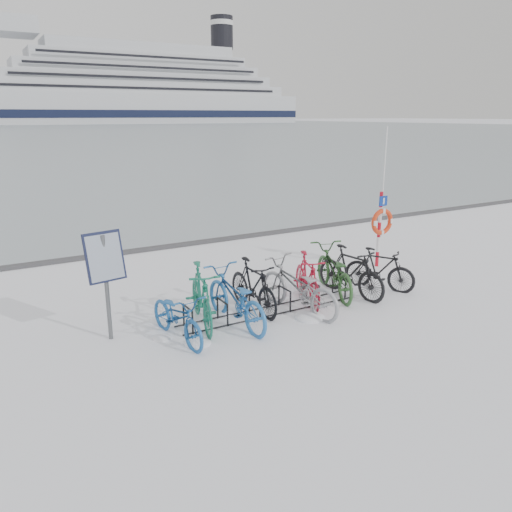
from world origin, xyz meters
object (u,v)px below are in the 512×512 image
object	(u,v)px
lifebuoy_station	(381,222)
cruise_ferry	(141,93)
bike_rack	(270,303)
info_board	(105,263)

from	to	relation	value
lifebuoy_station	cruise_ferry	world-z (taller)	cruise_ferry
bike_rack	cruise_ferry	xyz separation A→B (m)	(69.33, 229.33, 13.46)
bike_rack	cruise_ferry	bearing A→B (deg)	73.18
lifebuoy_station	cruise_ferry	bearing A→B (deg)	74.06
bike_rack	info_board	world-z (taller)	info_board
bike_rack	lifebuoy_station	bearing A→B (deg)	16.91
bike_rack	lifebuoy_station	distance (m)	4.49
info_board	lifebuoy_station	distance (m)	7.41
info_board	lifebuoy_station	world-z (taller)	lifebuoy_station
info_board	cruise_ferry	world-z (taller)	cruise_ferry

